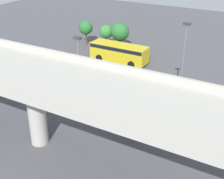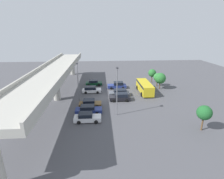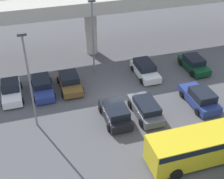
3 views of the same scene
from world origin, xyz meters
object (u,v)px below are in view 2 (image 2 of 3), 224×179
object	(u,v)px
tree_front_left	(204,113)
lamp_post_near_aisle	(117,88)
parked_car_5	(91,90)
parked_car_7	(94,83)
parked_car_1	(88,110)
tree_front_centre	(160,78)
parked_car_4	(119,93)
tree_front_right	(157,77)
parked_car_2	(90,103)
parked_car_6	(117,85)
tree_front_far_right	(152,73)
shuttle_bus	(145,87)
parked_car_3	(120,97)
lamp_post_mid_lot	(78,79)
parked_car_0	(87,117)

from	to	relation	value
tree_front_left	lamp_post_near_aisle	bearing A→B (deg)	64.93
lamp_post_near_aisle	tree_front_left	bearing A→B (deg)	-115.07
parked_car_5	parked_car_7	distance (m)	5.76
parked_car_1	parked_car_7	world-z (taller)	same
parked_car_7	lamp_post_near_aisle	distance (m)	19.01
tree_front_left	tree_front_centre	distance (m)	19.41
parked_car_1	parked_car_4	world-z (taller)	parked_car_4
tree_front_left	tree_front_right	xyz separation A→B (m)	(21.88, -0.03, -0.42)
parked_car_2	parked_car_5	distance (m)	8.32
parked_car_7	parked_car_5	bearing A→B (deg)	-94.06
parked_car_1	tree_front_left	bearing A→B (deg)	-21.58
parked_car_6	parked_car_4	bearing A→B (deg)	89.62
parked_car_5	tree_front_far_right	distance (m)	18.63
parked_car_2	tree_front_centre	bearing A→B (deg)	29.70
shuttle_bus	tree_front_far_right	bearing A→B (deg)	153.55
lamp_post_near_aisle	tree_front_far_right	distance (m)	23.12
parked_car_3	parked_car_6	size ratio (longest dim) A/B	0.92
parked_car_1	tree_front_centre	xyz separation A→B (m)	(12.55, -17.28, 2.12)
parked_car_4	lamp_post_near_aisle	bearing A→B (deg)	81.08
parked_car_3	lamp_post_mid_lot	xyz separation A→B (m)	(0.32, 8.74, 3.98)
lamp_post_near_aisle	tree_front_far_right	world-z (taller)	lamp_post_near_aisle
parked_car_1	lamp_post_near_aisle	bearing A→B (deg)	-12.39
tree_front_right	parked_car_7	bearing A→B (deg)	83.91
parked_car_3	parked_car_6	xyz separation A→B (m)	(8.34, -0.17, -0.01)
parked_car_7	tree_front_centre	distance (m)	17.51
parked_car_2	parked_car_6	xyz separation A→B (m)	(11.22, -6.47, 0.05)
parked_car_1	tree_front_left	world-z (taller)	tree_front_left
shuttle_bus	lamp_post_near_aisle	xyz separation A→B (m)	(-11.32, 7.76, 3.52)
parked_car_7	tree_front_far_right	xyz separation A→B (m)	(1.74, -16.53, 2.02)
parked_car_3	lamp_post_near_aisle	size ratio (longest dim) A/B	0.51
parked_car_3	lamp_post_near_aisle	bearing A→B (deg)	78.51
parked_car_6	shuttle_bus	bearing A→B (deg)	148.82
parked_car_1	tree_front_left	xyz separation A→B (m)	(-6.86, -17.34, 2.18)
shuttle_bus	tree_front_left	xyz separation A→B (m)	(-17.07, -4.53, 1.38)
tree_front_far_right	shuttle_bus	bearing A→B (deg)	153.55
parked_car_1	parked_car_3	world-z (taller)	parked_car_3
parked_car_4	parked_car_1	bearing A→B (deg)	52.30
tree_front_centre	tree_front_left	bearing A→B (deg)	-179.82
parked_car_7	shuttle_bus	size ratio (longest dim) A/B	0.54
shuttle_bus	tree_front_far_right	distance (m)	9.41
parked_car_3	tree_front_centre	size ratio (longest dim) A/B	1.04
parked_car_5	parked_car_3	bearing A→B (deg)	-40.38
parked_car_1	parked_car_7	bearing A→B (deg)	88.52
parked_car_3	tree_front_far_right	size ratio (longest dim) A/B	1.13
parked_car_1	lamp_post_mid_lot	bearing A→B (deg)	111.30
parked_car_0	parked_car_5	size ratio (longest dim) A/B	0.99
lamp_post_near_aisle	tree_front_right	distance (m)	20.46
parked_car_5	parked_car_7	xyz separation A→B (m)	(5.75, -0.41, -0.02)
shuttle_bus	tree_front_left	bearing A→B (deg)	14.86
parked_car_0	tree_front_left	bearing A→B (deg)	-12.53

